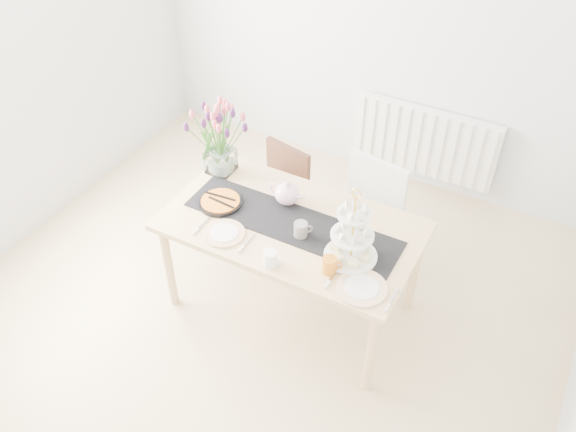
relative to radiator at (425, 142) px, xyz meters
The scene contains 16 objects.
room_shell 2.40m from the radiator, 102.86° to the right, with size 4.50×4.50×4.50m.
radiator is the anchor object (origin of this frame).
dining_table 1.76m from the radiator, 100.79° to the right, with size 1.60×0.90×0.75m.
chair_brown 1.36m from the radiator, 123.26° to the right, with size 0.46×0.46×0.79m.
chair_white 1.15m from the radiator, 92.31° to the right, with size 0.51×0.51×0.90m.
table_runner 1.78m from the radiator, 100.79° to the right, with size 1.40×0.35×0.01m, color black.
tulip_vase 1.89m from the radiator, 124.84° to the right, with size 0.62×0.62×0.53m.
cake_stand 1.87m from the radiator, 86.36° to the right, with size 0.32×0.32×0.46m.
teapot 1.67m from the radiator, 105.99° to the right, with size 0.26×0.21×0.17m, color white, non-canonical shape.
cream_jug 1.83m from the radiator, 85.05° to the right, with size 0.08×0.08×0.08m, color white.
tart_tin 1.98m from the radiator, 114.96° to the right, with size 0.28×0.28×0.03m.
mug_grey 1.84m from the radiator, 97.22° to the right, with size 0.08×0.08×0.10m, color slate.
mug_white 2.14m from the radiator, 97.34° to the right, with size 0.08×0.08×0.10m, color white.
mug_orange 2.01m from the radiator, 88.44° to the right, with size 0.09×0.09×0.10m, color orange.
plate_left 2.13m from the radiator, 107.91° to the right, with size 0.26×0.26×0.01m, color silver.
plate_right 2.06m from the radiator, 82.29° to the right, with size 0.29×0.29×0.01m, color white.
Camera 1 is at (1.50, -2.04, 3.28)m, focal length 38.00 mm.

